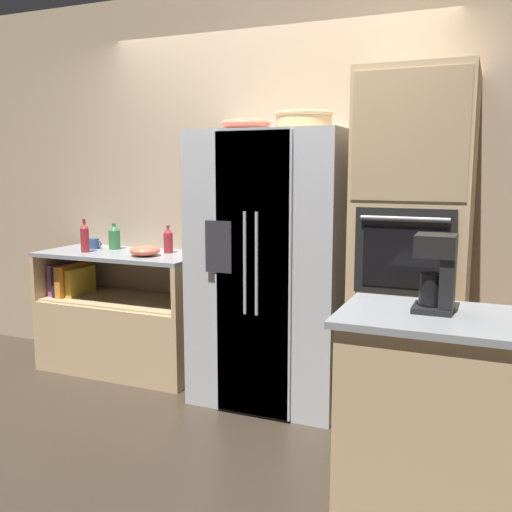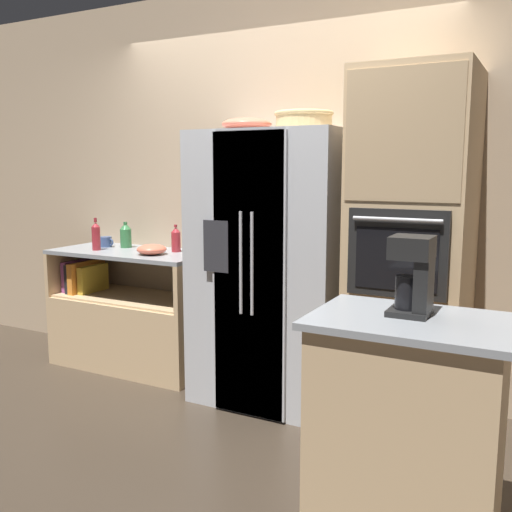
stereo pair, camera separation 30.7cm
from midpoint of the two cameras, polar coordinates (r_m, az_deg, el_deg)
name	(u,v)px [view 2 (the right image)]	position (r m, az deg, el deg)	size (l,w,h in m)	color
ground_plane	(250,392)	(4.05, 1.63, -13.52)	(20.00, 20.00, 0.00)	#382D23
wall_back	(276,187)	(4.11, 4.21, 6.88)	(12.00, 0.06, 2.80)	tan
counter_left	(133,324)	(4.55, -10.34, -6.68)	(1.26, 0.59, 0.91)	tan
refrigerator	(274,268)	(3.74, 4.17, -1.27)	(0.97, 0.75, 1.77)	silver
wall_oven	(412,253)	(3.48, 17.76, 0.28)	(0.65, 0.74, 2.09)	tan
island_counter	(407,429)	(2.57, 18.32, -16.13)	(0.79, 0.57, 0.94)	tan
wicker_basket	(304,120)	(3.63, 7.29, 13.36)	(0.37, 0.37, 0.11)	tan
fruit_bowl	(246,124)	(3.72, 1.46, 13.03)	(0.32, 0.32, 0.08)	#DB664C
bottle_tall	(96,236)	(4.50, -13.85, 1.95)	(0.06, 0.06, 0.25)	maroon
bottle_short	(176,239)	(4.31, -6.00, 1.66)	(0.07, 0.07, 0.21)	maroon
bottle_wide	(126,235)	(4.60, -11.05, 2.05)	(0.09, 0.09, 0.20)	#33723F
mug	(106,242)	(4.68, -12.95, 1.38)	(0.12, 0.09, 0.08)	#384C7A
mixing_bowl	(152,249)	(4.20, -8.35, 0.65)	(0.22, 0.22, 0.08)	#DB664C
coffee_maker	(415,273)	(2.42, 19.20, -1.62)	(0.16, 0.17, 0.32)	black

